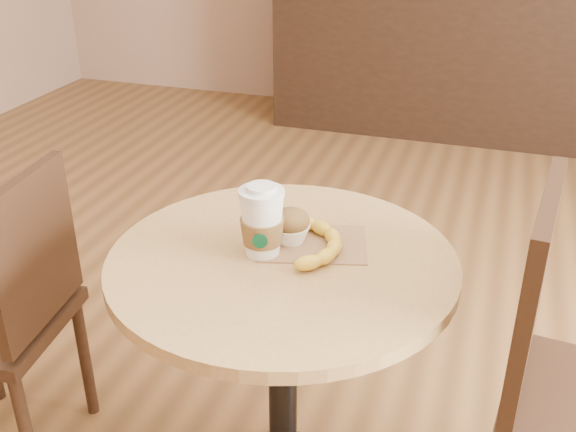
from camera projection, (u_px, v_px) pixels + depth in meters
The scene contains 7 objects.
cafe_table at pixel (283, 328), 1.56m from camera, with size 0.77×0.77×0.75m.
chair_left at pixel (7, 311), 1.77m from camera, with size 0.42×0.42×0.86m.
service_counter at pixel (454, 49), 4.22m from camera, with size 2.30×0.65×1.04m.
kraft_bag at pixel (312, 243), 1.52m from camera, with size 0.24×0.18×0.00m, color #906845.
coffee_cup at pixel (262, 224), 1.45m from camera, with size 0.10×0.10×0.16m.
muffin at pixel (290, 226), 1.51m from camera, with size 0.09×0.09×0.08m.
banana at pixel (314, 243), 1.49m from camera, with size 0.16×0.23×0.03m, color gold, non-canonical shape.
Camera 1 is at (0.33, -1.17, 1.49)m, focal length 42.00 mm.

